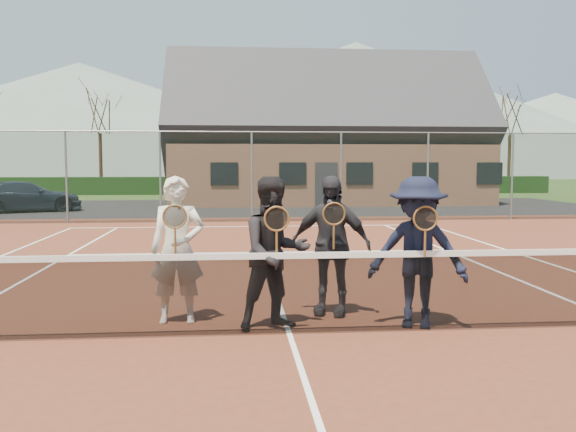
% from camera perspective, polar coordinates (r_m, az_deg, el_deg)
% --- Properties ---
extents(ground, '(220.00, 220.00, 0.00)m').
position_cam_1_polar(ground, '(26.88, -3.82, 0.77)').
color(ground, '#2D4B1B').
rests_on(ground, ground).
extents(court_surface, '(30.00, 30.00, 0.02)m').
position_cam_1_polar(court_surface, '(7.11, 0.12, -11.08)').
color(court_surface, '#562819').
rests_on(court_surface, ground).
extents(tarmac_carpark, '(40.00, 12.00, 0.01)m').
position_cam_1_polar(tarmac_carpark, '(27.08, -12.31, 0.70)').
color(tarmac_carpark, black).
rests_on(tarmac_carpark, ground).
extents(hedge_row, '(40.00, 1.20, 1.10)m').
position_cam_1_polar(hedge_row, '(38.83, -4.25, 2.88)').
color(hedge_row, black).
rests_on(hedge_row, ground).
extents(hill_west, '(110.00, 110.00, 18.00)m').
position_cam_1_polar(hill_west, '(104.91, -18.82, 8.57)').
color(hill_west, slate).
rests_on(hill_west, ground).
extents(hill_centre, '(120.00, 120.00, 22.00)m').
position_cam_1_polar(hill_centre, '(104.26, 6.35, 9.93)').
color(hill_centre, '#586A61').
rests_on(hill_centre, ground).
extents(hill_east, '(90.00, 90.00, 14.00)m').
position_cam_1_polar(hill_east, '(116.12, 23.64, 7.06)').
color(hill_east, slate).
rests_on(hill_east, ground).
extents(car_c, '(4.61, 3.19, 1.24)m').
position_cam_1_polar(car_c, '(26.72, -23.32, 1.67)').
color(car_c, '#1B2636').
rests_on(car_c, ground).
extents(court_markings, '(11.03, 23.83, 0.01)m').
position_cam_1_polar(court_markings, '(7.10, 0.12, -10.97)').
color(court_markings, white).
rests_on(court_markings, court_surface).
extents(tennis_net, '(11.68, 0.08, 1.10)m').
position_cam_1_polar(tennis_net, '(6.98, 0.12, -6.91)').
color(tennis_net, slate).
rests_on(tennis_net, ground).
extents(perimeter_fence, '(30.07, 0.07, 3.02)m').
position_cam_1_polar(perimeter_fence, '(20.32, -3.40, 3.71)').
color(perimeter_fence, slate).
rests_on(perimeter_fence, ground).
extents(clubhouse, '(15.60, 8.20, 7.70)m').
position_cam_1_polar(clubhouse, '(31.21, 3.40, 8.68)').
color(clubhouse, '#9E6B4C').
rests_on(clubhouse, ground).
extents(tree_b, '(3.20, 3.20, 7.77)m').
position_cam_1_polar(tree_b, '(40.85, -17.25, 10.13)').
color(tree_b, '#351E13').
rests_on(tree_b, ground).
extents(tree_c, '(3.20, 3.20, 7.77)m').
position_cam_1_polar(tree_c, '(40.07, -1.41, 10.46)').
color(tree_c, '#331F12').
rests_on(tree_c, ground).
extents(tree_d, '(3.20, 3.20, 7.77)m').
position_cam_1_polar(tree_d, '(41.93, 12.57, 10.10)').
color(tree_d, '#351F13').
rests_on(tree_d, ground).
extents(tree_e, '(3.20, 3.20, 7.77)m').
position_cam_1_polar(tree_e, '(44.11, 20.13, 9.66)').
color(tree_e, '#332312').
rests_on(tree_e, ground).
extents(player_a, '(0.66, 0.50, 1.80)m').
position_cam_1_polar(player_a, '(7.57, -10.31, -3.11)').
color(player_a, silver).
rests_on(player_a, court_surface).
extents(player_b, '(1.04, 0.91, 1.80)m').
position_cam_1_polar(player_b, '(7.18, -1.22, -3.48)').
color(player_b, black).
rests_on(player_b, court_surface).
extents(player_c, '(1.14, 0.81, 1.80)m').
position_cam_1_polar(player_c, '(7.86, 3.98, -2.74)').
color(player_c, '#26262B').
rests_on(player_c, court_surface).
extents(player_d, '(1.32, 1.02, 1.80)m').
position_cam_1_polar(player_d, '(7.39, 12.03, -3.35)').
color(player_d, black).
rests_on(player_d, court_surface).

